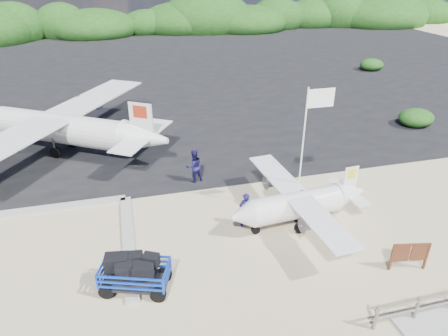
# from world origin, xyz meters

# --- Properties ---
(ground) EXTENTS (160.00, 160.00, 0.00)m
(ground) POSITION_xyz_m (0.00, 0.00, 0.00)
(ground) COLOR beige
(asphalt_apron) EXTENTS (90.00, 50.00, 0.04)m
(asphalt_apron) POSITION_xyz_m (0.00, 30.00, 0.00)
(asphalt_apron) COLOR #B2B2B2
(asphalt_apron) RESTS_ON ground
(lagoon) EXTENTS (9.00, 7.00, 0.40)m
(lagoon) POSITION_xyz_m (-9.00, 1.50, 0.00)
(lagoon) COLOR #B2B2B2
(lagoon) RESTS_ON ground
(vegetation_band) EXTENTS (124.00, 8.00, 4.40)m
(vegetation_band) POSITION_xyz_m (0.00, 55.00, 0.00)
(vegetation_band) COLOR #B2B2B2
(vegetation_band) RESTS_ON ground
(baggage_cart) EXTENTS (2.93, 2.25, 1.29)m
(baggage_cart) POSITION_xyz_m (-4.33, -1.28, 0.00)
(baggage_cart) COLOR blue
(baggage_cart) RESTS_ON ground
(flagpole) EXTENTS (1.22, 0.52, 6.06)m
(flagpole) POSITION_xyz_m (3.28, 1.86, 0.00)
(flagpole) COLOR white
(flagpole) RESTS_ON ground
(signboard) EXTENTS (1.53, 0.45, 1.26)m
(signboard) POSITION_xyz_m (5.82, -2.83, 0.00)
(signboard) COLOR brown
(signboard) RESTS_ON ground
(crew_a) EXTENTS (0.63, 0.43, 1.65)m
(crew_a) POSITION_xyz_m (0.63, 1.49, 0.83)
(crew_a) COLOR #18144B
(crew_a) RESTS_ON ground
(crew_b) EXTENTS (1.05, 0.91, 1.84)m
(crew_b) POSITION_xyz_m (-0.83, 5.97, 0.92)
(crew_b) COLOR #18144B
(crew_b) RESTS_ON ground
(crew_c) EXTENTS (1.05, 0.73, 1.65)m
(crew_c) POSITION_xyz_m (3.15, 1.14, 0.83)
(crew_c) COLOR #18144B
(crew_c) RESTS_ON ground
(aircraft_large) EXTENTS (21.95, 21.95, 4.77)m
(aircraft_large) POSITION_xyz_m (15.99, 19.47, 0.00)
(aircraft_large) COLOR #B2B2B2
(aircraft_large) RESTS_ON ground
(aircraft_small) EXTENTS (7.15, 7.15, 2.40)m
(aircraft_small) POSITION_xyz_m (-11.08, 37.68, 0.00)
(aircraft_small) COLOR #B2B2B2
(aircraft_small) RESTS_ON ground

